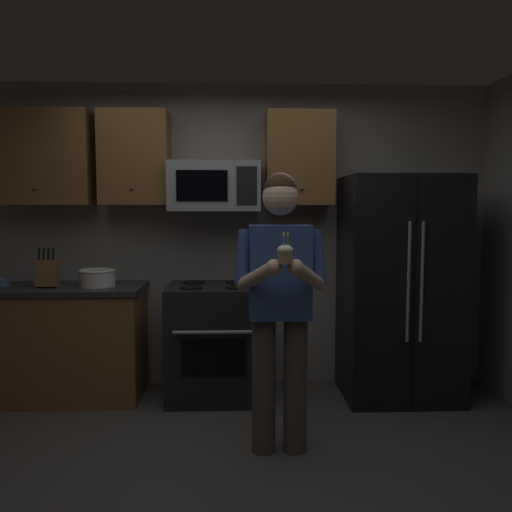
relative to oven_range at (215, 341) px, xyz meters
name	(u,v)px	position (x,y,z in m)	size (l,w,h in m)	color
ground_plane	(232,481)	(0.15, -1.36, -0.46)	(6.00, 6.00, 0.00)	#474442
wall_back	(233,236)	(0.15, 0.39, 0.84)	(4.40, 0.10, 2.60)	gray
oven_range	(215,341)	(0.00, 0.00, 0.00)	(0.76, 0.70, 0.93)	black
microwave	(215,187)	(0.00, 0.12, 1.26)	(0.74, 0.41, 0.40)	#9EA0A5
refrigerator	(399,288)	(1.50, -0.04, 0.44)	(0.90, 0.75, 1.80)	black
cabinet_row_upper	(144,159)	(-0.57, 0.17, 1.49)	(2.78, 0.36, 0.76)	brown
counter_left	(55,342)	(-1.30, 0.02, 0.00)	(1.44, 0.66, 0.92)	brown
knife_block	(48,273)	(-1.32, -0.03, 0.57)	(0.16, 0.15, 0.32)	brown
bowl_large_white	(97,277)	(-0.94, 0.00, 0.53)	(0.29, 0.29, 0.13)	white
bowl_small_colored	(1,282)	(-1.71, 0.03, 0.49)	(0.13, 0.13, 0.06)	#4C7299
person	(280,297)	(0.45, -1.01, 0.53)	(0.60, 0.48, 1.76)	#4C4742
cupcake	(285,254)	(0.45, -1.34, 0.83)	(0.09, 0.09, 0.17)	#A87F56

